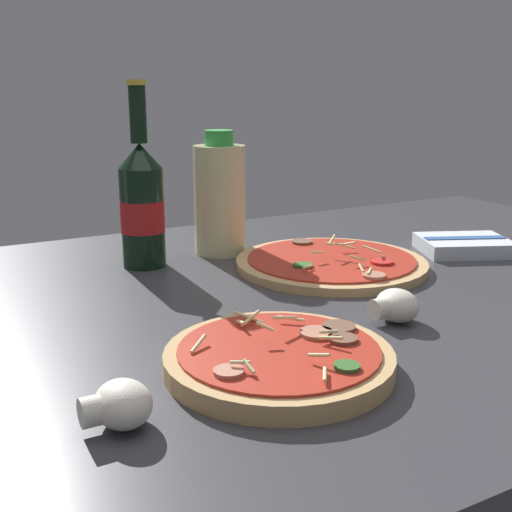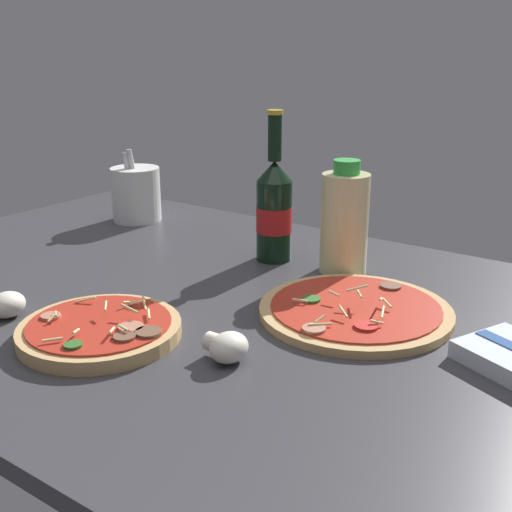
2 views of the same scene
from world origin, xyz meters
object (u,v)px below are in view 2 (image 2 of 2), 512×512
pizza_near (100,330)px  oil_bottle (344,221)px  beer_bottle (274,209)px  pizza_far (355,310)px  utensil_crock (136,194)px  mushroom_left (227,347)px  mushroom_right (6,304)px

pizza_near → oil_bottle: oil_bottle is taller
beer_bottle → oil_bottle: bearing=6.6°
pizza_far → utensil_crock: bearing=163.2°
pizza_far → utensil_crock: utensil_crock is taller
pizza_near → utensil_crock: bearing=130.5°
pizza_near → pizza_far: pizza_far is taller
pizza_far → mushroom_left: bearing=-106.9°
oil_bottle → mushroom_left: (4.01, -39.00, -7.28)cm
mushroom_left → utensil_crock: bearing=144.2°
beer_bottle → mushroom_right: (-17.82, -45.31, -7.88)cm
pizza_far → mushroom_left: (-6.86, -22.64, 1.19)cm
pizza_near → pizza_far: size_ratio=0.78×
pizza_far → mushroom_left: pizza_far is taller
mushroom_left → mushroom_right: size_ratio=1.01×
beer_bottle → pizza_far: bearing=-31.0°
pizza_far → mushroom_left: 23.68cm
pizza_near → utensil_crock: size_ratio=1.36×
beer_bottle → mushroom_left: 42.16cm
pizza_near → oil_bottle: size_ratio=1.12×
oil_bottle → mushroom_right: size_ratio=3.45×
pizza_far → pizza_near: bearing=-133.0°
pizza_far → utensil_crock: size_ratio=1.75×
mushroom_left → mushroom_right: (-35.60, -7.90, -0.02)cm
oil_bottle → mushroom_right: bearing=-124.0°
pizza_far → beer_bottle: beer_bottle is taller
beer_bottle → utensil_crock: 41.81cm
beer_bottle → oil_bottle: beer_bottle is taller
oil_bottle → mushroom_left: oil_bottle is taller
pizza_near → mushroom_right: size_ratio=3.88×
utensil_crock → beer_bottle: bearing=-7.1°
beer_bottle → mushroom_right: bearing=-111.5°
beer_bottle → mushroom_left: beer_bottle is taller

